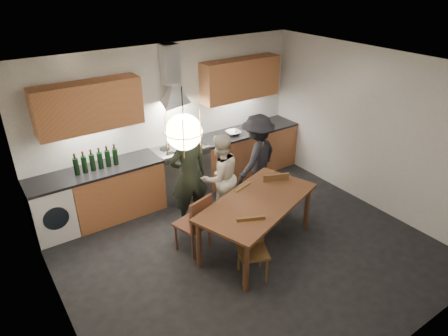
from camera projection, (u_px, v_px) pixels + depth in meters
ground at (247, 249)px, 5.82m from camera, size 5.00×5.00×0.00m
room_shell at (250, 142)px, 5.04m from camera, size 5.02×4.52×2.61m
counter_run at (182, 170)px, 7.06m from camera, size 5.00×0.62×0.90m
range_stove at (181, 171)px, 7.05m from camera, size 0.90×0.60×0.92m
wall_fixtures at (173, 91)px, 6.48m from camera, size 4.30×0.54×1.10m
pendant_lamp at (184, 132)px, 4.29m from camera, size 0.43×0.43×0.70m
dining_table at (258, 206)px, 5.58m from camera, size 2.05×1.48×0.78m
chair_back_left at (196, 221)px, 5.54m from camera, size 0.51×0.51×0.92m
chair_back_mid at (238, 204)px, 6.06m from camera, size 0.45×0.45×0.80m
chair_back_right at (273, 193)px, 6.26m from camera, size 0.53×0.53×0.89m
chair_front at (252, 244)px, 5.18m from camera, size 0.49×0.49×0.83m
person_left at (189, 175)px, 6.08m from camera, size 0.66×0.49×1.68m
person_mid at (220, 177)px, 6.28m from camera, size 0.71×0.56×1.43m
person_right at (257, 158)px, 6.79m from camera, size 1.13×0.89×1.53m
mixing_bowl at (233, 133)px, 7.35m from camera, size 0.29×0.29×0.07m
stock_pot at (258, 124)px, 7.68m from camera, size 0.19×0.19×0.13m
wine_bottles at (96, 159)px, 6.05m from camera, size 0.68×0.08×0.34m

